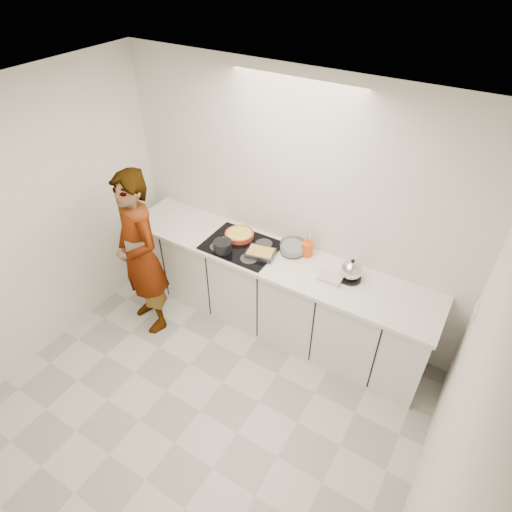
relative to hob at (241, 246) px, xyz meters
The scene contains 16 objects.
floor 1.60m from the hob, 74.48° to the right, with size 3.60×3.20×0.00m, color beige.
ceiling 2.13m from the hob, 74.48° to the right, with size 3.60×3.20×0.00m, color white.
wall_back 0.62m from the hob, 44.17° to the left, with size 3.60×0.00×2.60m, color white.
wall_left 1.96m from the hob, 139.01° to the right, with size 0.00×3.20×2.60m, color white.
wall_right 2.51m from the hob, 29.95° to the right, with size 0.02×3.20×2.60m.
base_cabinets 0.60m from the hob, ahead, with size 3.20×0.58×0.87m, color silver.
countertop 0.35m from the hob, ahead, with size 3.24×0.64×0.04m, color white.
hob is the anchor object (origin of this frame).
tart_dish 0.15m from the hob, 130.43° to the left, with size 0.36×0.36×0.05m.
saucepan 0.20m from the hob, 123.59° to the right, with size 0.20×0.20×0.17m.
baking_dish 0.26m from the hob, ahead, with size 0.30×0.25×0.05m.
mixing_bowl 0.51m from the hob, 20.76° to the left, with size 0.31×0.31×0.12m.
tea_towel 0.96m from the hob, ahead, with size 0.22×0.16×0.04m, color white.
kettle 1.12m from the hob, ahead, with size 0.26×0.26×0.23m.
utensil_crock 0.66m from the hob, 19.22° to the left, with size 0.11×0.11×0.14m, color #ED4A0E.
cook 1.00m from the hob, 140.65° to the right, with size 0.65×0.43×1.80m, color silver.
Camera 1 is at (1.55, -1.57, 3.48)m, focal length 30.00 mm.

